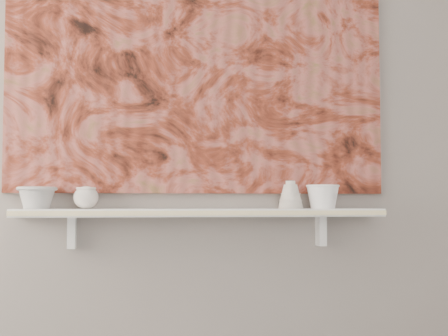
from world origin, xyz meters
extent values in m
plane|color=gray|center=(0.00, 1.60, 1.35)|extent=(3.60, 0.00, 3.60)
cube|color=white|center=(0.00, 1.51, 0.92)|extent=(1.40, 0.18, 0.03)
cube|color=beige|center=(0.00, 1.41, 0.92)|extent=(1.40, 0.01, 0.02)
cube|color=white|center=(-0.49, 1.57, 0.84)|extent=(0.03, 0.06, 0.12)
cube|color=white|center=(0.49, 1.57, 0.84)|extent=(0.03, 0.06, 0.12)
cube|color=maroon|center=(0.00, 1.59, 1.54)|extent=(1.50, 0.02, 1.10)
cube|color=black|center=(0.45, 1.57, 1.23)|extent=(0.09, 0.00, 0.08)
camera|label=1|loc=(-0.27, -0.86, 0.95)|focal=50.00mm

